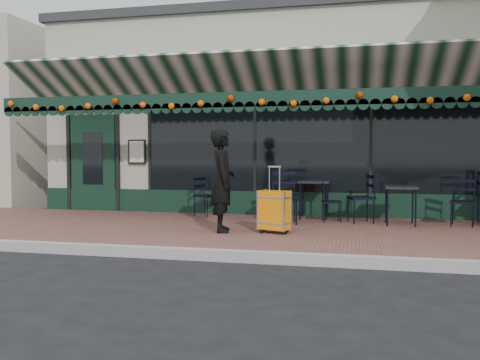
% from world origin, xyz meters
% --- Properties ---
extents(ground, '(80.00, 80.00, 0.00)m').
position_xyz_m(ground, '(0.00, 0.00, 0.00)').
color(ground, black).
rests_on(ground, ground).
extents(sidewalk, '(18.00, 4.00, 0.15)m').
position_xyz_m(sidewalk, '(0.00, 2.00, 0.07)').
color(sidewalk, brown).
rests_on(sidewalk, ground).
extents(curb, '(18.00, 0.16, 0.15)m').
position_xyz_m(curb, '(0.00, -0.08, 0.07)').
color(curb, '#9E9E99').
rests_on(curb, ground).
extents(restaurant_building, '(12.00, 9.60, 4.50)m').
position_xyz_m(restaurant_building, '(0.00, 7.84, 2.27)').
color(restaurant_building, '#AAA093').
rests_on(restaurant_building, ground).
extents(woman, '(0.55, 0.71, 1.72)m').
position_xyz_m(woman, '(-1.07, 1.50, 1.01)').
color(woman, black).
rests_on(woman, sidewalk).
extents(suitcase, '(0.54, 0.41, 1.10)m').
position_xyz_m(suitcase, '(-0.20, 1.53, 0.52)').
color(suitcase, orange).
rests_on(suitcase, sidewalk).
extents(cafe_table_a, '(0.58, 0.58, 0.71)m').
position_xyz_m(cafe_table_a, '(1.91, 2.99, 0.79)').
color(cafe_table_a, black).
rests_on(cafe_table_a, sidewalk).
extents(cafe_table_b, '(0.62, 0.62, 0.76)m').
position_xyz_m(cafe_table_b, '(0.29, 3.61, 0.83)').
color(cafe_table_b, black).
rests_on(cafe_table_b, sidewalk).
extents(chair_a_left, '(0.58, 0.58, 0.92)m').
position_xyz_m(chair_a_left, '(1.21, 3.16, 0.61)').
color(chair_a_left, black).
rests_on(chair_a_left, sidewalk).
extents(chair_a_front, '(0.52, 0.52, 0.86)m').
position_xyz_m(chair_a_front, '(2.99, 3.06, 0.58)').
color(chair_a_front, black).
rests_on(chair_a_front, sidewalk).
extents(chair_b_left, '(0.65, 0.65, 0.99)m').
position_xyz_m(chair_b_left, '(-0.46, 3.29, 0.65)').
color(chair_b_left, black).
rests_on(chair_b_left, sidewalk).
extents(chair_b_right, '(0.43, 0.43, 0.75)m').
position_xyz_m(chair_b_right, '(0.67, 3.12, 0.53)').
color(chair_b_right, black).
rests_on(chair_b_right, sidewalk).
extents(chair_b_front, '(0.58, 0.58, 0.99)m').
position_xyz_m(chair_b_front, '(-0.19, 2.73, 0.65)').
color(chair_b_front, black).
rests_on(chair_b_front, sidewalk).
extents(chair_solo, '(0.53, 0.53, 0.82)m').
position_xyz_m(chair_solo, '(-1.96, 3.51, 0.56)').
color(chair_solo, black).
rests_on(chair_solo, sidewalk).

